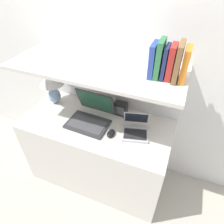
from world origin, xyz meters
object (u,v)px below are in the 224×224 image
Objects in this scene: book_navy at (165,62)px; book_green at (160,59)px; table_lamp at (52,83)px; book_blue at (153,60)px; laptop_large at (90,116)px; book_red at (171,62)px; router_box at (121,108)px; laptop_small at (136,129)px; computer_mouse at (111,133)px; book_brown at (178,62)px; book_orange at (185,65)px.

book_green is (-0.04, 0.00, 0.02)m from book_navy.
book_blue is at bearing -4.18° from table_lamp.
book_red is (0.59, 0.06, 0.59)m from laptop_large.
laptop_large is 3.02× the size of router_box.
laptop_small is 1.31× the size of book_navy.
book_green reaches higher than computer_mouse.
book_green is (0.28, 0.16, 0.64)m from computer_mouse.
book_red is at bearing 0.00° from book_navy.
laptop_small is (0.41, 0.01, -0.02)m from laptop_large.
book_green is 1.12× the size of book_blue.
table_lamp is 1.39× the size of book_brown.
router_box is at bearing 94.16° from computer_mouse.
computer_mouse is 0.43× the size of book_red.
book_orange reaches higher than table_lamp.
book_red is 0.04m from book_navy.
computer_mouse is at bearing -156.30° from book_red.
computer_mouse is at bearing -22.22° from laptop_large.
laptop_large is 0.41m from laptop_small.
router_box is 0.74m from book_brown.
book_orange is 0.16m from book_green.
book_blue reaches higher than computer_mouse.
book_red is at bearing -20.22° from router_box.
table_lamp is at bearing -174.02° from router_box.
table_lamp is at bearing 176.28° from book_red.
computer_mouse is 0.30m from router_box.
table_lamp reaches higher than laptop_small.
laptop_small is 1.28× the size of book_blue.
computer_mouse is at bearing -146.86° from book_blue.
book_orange is 1.03× the size of book_navy.
computer_mouse is 0.76m from book_brown.
table_lamp is 0.76m from computer_mouse.
book_navy is at bearing 26.14° from computer_mouse.
book_green is (0.30, -0.14, 0.59)m from router_box.
book_orange is at bearing 0.00° from book_red.
book_blue is at bearing 33.14° from computer_mouse.
book_green is (-0.12, 0.00, 0.00)m from book_brown.
book_orange reaches higher than book_navy.
book_brown reaches higher than table_lamp.
book_red is (0.35, 0.16, 0.63)m from computer_mouse.
laptop_large is 0.83m from book_red.
book_navy is at bearing 180.00° from book_brown.
computer_mouse is at bearing -160.55° from book_orange.
table_lamp is 1.20× the size of laptop_small.
book_orange is 0.09m from book_red.
book_blue is at bearing 180.00° from book_red.
book_brown is (0.42, -0.14, 0.59)m from router_box.
book_navy is (0.32, 0.16, 0.62)m from computer_mouse.
book_red is at bearing 23.70° from computer_mouse.
book_blue is (-0.16, 0.00, -0.01)m from book_brown.
book_brown is at bearing 0.00° from book_green.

